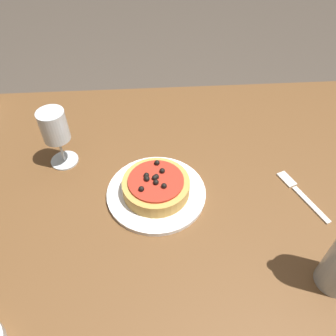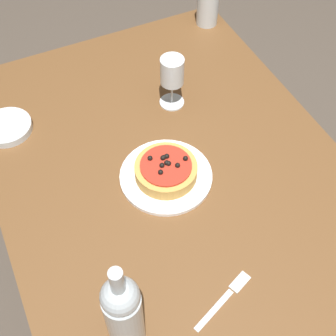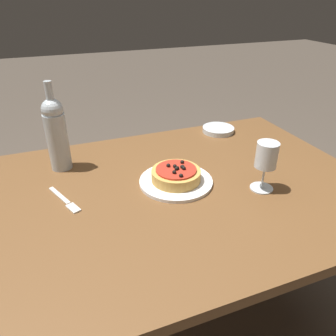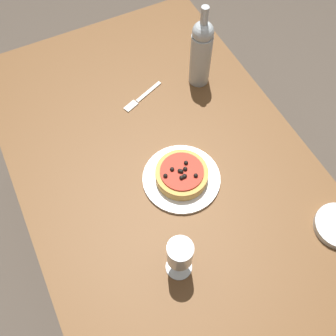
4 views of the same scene
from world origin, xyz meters
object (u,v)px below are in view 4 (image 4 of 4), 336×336
at_px(pizza, 182,174).
at_px(dining_table, 163,174).
at_px(wine_glass, 180,254).
at_px(wine_bottle, 201,52).
at_px(fork, 141,98).
at_px(dinner_plate, 181,179).

bearing_deg(pizza, dining_table, -162.84).
bearing_deg(wine_glass, wine_bottle, 146.96).
bearing_deg(pizza, fork, 176.24).
bearing_deg(fork, dinner_plate, 64.49).
xyz_separation_m(dining_table, fork, (-0.29, 0.05, 0.08)).
xyz_separation_m(pizza, wine_glass, (0.26, -0.14, 0.09)).
bearing_deg(dinner_plate, fork, 176.25).
distance_m(dinner_plate, wine_glass, 0.31).
relative_size(dining_table, pizza, 8.81).
relative_size(pizza, wine_bottle, 0.52).
distance_m(dining_table, dinner_plate, 0.12).
bearing_deg(wine_bottle, pizza, -35.85).
bearing_deg(wine_bottle, fork, -93.25).
xyz_separation_m(dining_table, dinner_plate, (0.08, 0.03, 0.08)).
height_order(dining_table, dinner_plate, dinner_plate).
height_order(wine_glass, fork, wine_glass).
xyz_separation_m(dining_table, pizza, (0.08, 0.03, 0.11)).
height_order(dinner_plate, pizza, pizza).
relative_size(dinner_plate, wine_glass, 1.49).
bearing_deg(dinner_plate, pizza, -34.43).
relative_size(dining_table, dinner_plate, 5.90).
distance_m(pizza, fork, 0.37).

